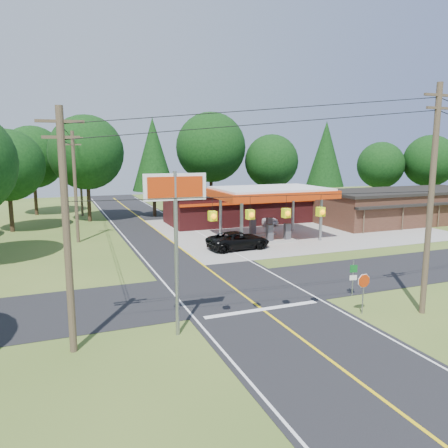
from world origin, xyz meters
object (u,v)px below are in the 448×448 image
object	(u,v)px
gas_canopy	(270,194)
suv_car	(238,240)
big_stop_sign	(176,214)
octagonal_stop_sign	(364,284)
sedan_car	(262,218)

from	to	relation	value
gas_canopy	suv_car	world-z (taller)	gas_canopy
big_stop_sign	octagonal_stop_sign	xyz separation A→B (m)	(9.50, -1.00, -4.00)
sedan_car	gas_canopy	bearing A→B (deg)	-123.81
octagonal_stop_sign	big_stop_sign	bearing A→B (deg)	173.97
suv_car	big_stop_sign	bearing A→B (deg)	143.98
sedan_car	big_stop_sign	distance (m)	31.06
big_stop_sign	octagonal_stop_sign	bearing A→B (deg)	-6.03
gas_canopy	octagonal_stop_sign	world-z (taller)	gas_canopy
gas_canopy	octagonal_stop_sign	distance (m)	19.72
gas_canopy	suv_car	bearing A→B (deg)	-146.31
suv_car	gas_canopy	bearing A→B (deg)	-60.00
octagonal_stop_sign	suv_car	bearing A→B (deg)	90.00
sedan_car	big_stop_sign	xyz separation A→B (m)	(-17.00, -25.54, 4.87)
gas_canopy	sedan_car	xyz separation A→B (m)	(3.00, 7.53, -3.55)
gas_canopy	suv_car	xyz separation A→B (m)	(-4.50, -3.00, -3.51)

